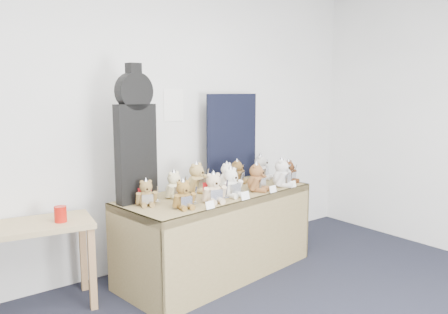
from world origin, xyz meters
TOP-DOWN VIEW (x-y plane):
  - room_shell at (0.72, 2.49)m, footprint 6.00×6.00m
  - display_table at (0.83, 1.88)m, footprint 1.84×0.96m
  - side_table at (-0.64, 2.22)m, footprint 0.86×0.57m
  - guitar_case at (0.11, 2.07)m, footprint 0.34×0.14m
  - navy_board at (1.30, 2.35)m, footprint 0.64×0.06m
  - red_cup at (-0.48, 2.13)m, footprint 0.09×0.09m
  - teddy_front_far_left at (0.31, 1.69)m, footprint 0.20×0.17m
  - teddy_front_left at (0.59, 1.70)m, footprint 0.22×0.21m
  - teddy_front_centre at (0.82, 1.76)m, footprint 0.23×0.19m
  - teddy_front_right at (1.13, 1.79)m, footprint 0.23×0.22m
  - teddy_front_far_right at (1.45, 1.79)m, footprint 0.25×0.24m
  - teddy_front_end at (1.63, 1.87)m, footprint 0.21×0.19m
  - teddy_back_left at (0.42, 2.01)m, footprint 0.22×0.19m
  - teddy_back_centre_left at (0.70, 2.09)m, footprint 0.25×0.22m
  - teddy_back_centre_right at (1.04, 2.09)m, footprint 0.21×0.19m
  - teddy_back_right at (1.22, 2.16)m, footprint 0.21×0.21m
  - teddy_back_end at (1.53, 2.16)m, footprint 0.23×0.23m
  - teddy_back_far_left at (0.12, 1.94)m, footprint 0.19×0.18m
  - entry_card_a at (0.45, 1.55)m, footprint 0.08×0.03m
  - entry_card_b at (0.84, 1.60)m, footprint 0.09×0.03m
  - entry_card_c at (1.20, 1.65)m, footprint 0.09×0.03m
  - entry_card_d at (1.49, 1.69)m, footprint 0.08×0.03m

SIDE VIEW (x-z plane):
  - side_table at x=-0.64m, z-range 0.21..0.88m
  - display_table at x=0.83m, z-range 0.21..0.94m
  - red_cup at x=-0.48m, z-range 0.67..0.78m
  - entry_card_d at x=1.49m, z-range 0.74..0.80m
  - entry_card_a at x=0.45m, z-range 0.74..0.80m
  - entry_card_c at x=1.20m, z-range 0.74..0.80m
  - entry_card_b at x=0.84m, z-range 0.74..0.80m
  - teddy_back_far_left at x=0.12m, z-range 0.71..0.94m
  - teddy_front_far_left at x=0.31m, z-range 0.71..0.96m
  - teddy_front_end at x=1.63m, z-range 0.71..0.96m
  - teddy_back_right at x=1.22m, z-range 0.71..0.96m
  - teddy_back_centre_right at x=1.04m, z-range 0.71..0.96m
  - teddy_back_left at x=0.42m, z-range 0.71..0.97m
  - teddy_front_left at x=0.59m, z-range 0.71..0.98m
  - teddy_back_end at x=1.53m, z-range 0.71..0.99m
  - teddy_front_centre at x=0.82m, z-range 0.71..0.99m
  - teddy_front_right at x=1.13m, z-range 0.71..0.99m
  - teddy_back_centre_left at x=0.70m, z-range 0.70..1.00m
  - teddy_front_far_right at x=1.45m, z-range 0.70..1.00m
  - navy_board at x=1.30m, z-range 0.73..1.59m
  - guitar_case at x=0.11m, z-range 0.72..1.82m
  - room_shell at x=0.72m, z-range -1.52..4.48m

